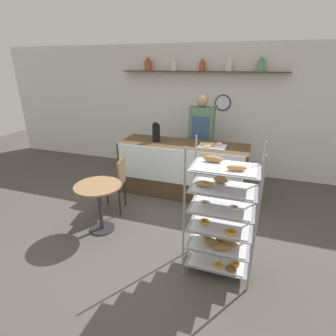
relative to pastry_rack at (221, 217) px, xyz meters
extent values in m
plane|color=#4C4742|center=(-0.94, 0.49, -0.72)|extent=(14.00, 14.00, 0.00)
cube|color=white|center=(-0.94, 3.13, 0.63)|extent=(10.00, 0.06, 2.70)
cube|color=#4C331E|center=(-0.94, 2.98, 1.44)|extent=(3.39, 0.24, 0.02)
cylinder|color=#B24C33|center=(-2.08, 2.98, 1.55)|extent=(0.15, 0.15, 0.20)
sphere|color=#B24C33|center=(-2.08, 2.98, 1.67)|extent=(0.08, 0.08, 0.08)
cylinder|color=silver|center=(-1.50, 2.98, 1.55)|extent=(0.13, 0.13, 0.21)
sphere|color=silver|center=(-1.50, 2.98, 1.68)|extent=(0.07, 0.07, 0.07)
cylinder|color=#B24C33|center=(-0.90, 2.98, 1.53)|extent=(0.13, 0.13, 0.17)
sphere|color=#B24C33|center=(-0.90, 2.98, 1.64)|extent=(0.07, 0.07, 0.07)
cylinder|color=silver|center=(-0.38, 2.98, 1.55)|extent=(0.13, 0.13, 0.20)
sphere|color=silver|center=(-0.38, 2.98, 1.67)|extent=(0.07, 0.07, 0.07)
cylinder|color=#669966|center=(0.21, 2.98, 1.54)|extent=(0.15, 0.15, 0.20)
sphere|color=#669966|center=(0.21, 2.98, 1.67)|extent=(0.08, 0.08, 0.08)
cylinder|color=navy|center=(-0.45, 3.09, 0.83)|extent=(0.33, 0.03, 0.33)
cylinder|color=white|center=(-0.45, 3.07, 0.83)|extent=(0.28, 0.00, 0.28)
cube|color=#4C3823|center=(-0.94, 1.80, -0.23)|extent=(2.30, 0.73, 0.98)
cube|color=silver|center=(-0.94, 1.43, -0.05)|extent=(2.21, 0.01, 0.62)
cylinder|color=gray|center=(-0.36, -0.22, 0.06)|extent=(0.02, 0.02, 1.56)
cylinder|color=gray|center=(0.37, -0.22, 0.06)|extent=(0.02, 0.02, 1.56)
cylinder|color=gray|center=(-0.36, 0.23, 0.06)|extent=(0.02, 0.02, 1.56)
cylinder|color=gray|center=(0.37, 0.23, 0.06)|extent=(0.02, 0.02, 1.56)
cube|color=gray|center=(0.00, 0.01, -0.60)|extent=(0.70, 0.44, 0.01)
cube|color=silver|center=(0.00, 0.01, -0.59)|extent=(0.62, 0.39, 0.01)
torus|color=brown|center=(0.18, -0.12, -0.57)|extent=(0.12, 0.12, 0.03)
torus|color=gold|center=(0.03, -0.12, -0.57)|extent=(0.11, 0.11, 0.03)
torus|color=gold|center=(0.21, -0.03, -0.56)|extent=(0.11, 0.11, 0.03)
torus|color=gold|center=(0.03, 0.08, -0.56)|extent=(0.11, 0.11, 0.03)
cube|color=gray|center=(0.00, 0.01, -0.36)|extent=(0.70, 0.44, 0.01)
cube|color=silver|center=(0.00, 0.01, -0.35)|extent=(0.62, 0.39, 0.01)
ellipsoid|color=olive|center=(0.07, 0.03, -0.31)|extent=(0.23, 0.12, 0.07)
ellipsoid|color=olive|center=(0.12, -0.02, -0.31)|extent=(0.18, 0.08, 0.06)
ellipsoid|color=olive|center=(-0.05, -0.07, -0.30)|extent=(0.24, 0.14, 0.08)
ellipsoid|color=tan|center=(-0.15, 0.06, -0.31)|extent=(0.16, 0.10, 0.07)
ellipsoid|color=olive|center=(0.06, -0.12, -0.30)|extent=(0.23, 0.14, 0.08)
cube|color=gray|center=(0.00, 0.01, -0.12)|extent=(0.70, 0.44, 0.01)
cube|color=silver|center=(0.00, 0.01, -0.11)|extent=(0.62, 0.39, 0.01)
torus|color=gold|center=(0.13, -0.12, -0.09)|extent=(0.13, 0.13, 0.03)
torus|color=gold|center=(-0.17, -0.01, -0.09)|extent=(0.12, 0.12, 0.03)
cube|color=gray|center=(0.00, 0.01, 0.11)|extent=(0.70, 0.44, 0.01)
cube|color=silver|center=(0.00, 0.01, 0.13)|extent=(0.62, 0.39, 0.01)
torus|color=silver|center=(-0.18, -0.01, 0.15)|extent=(0.12, 0.12, 0.03)
torus|color=silver|center=(0.13, -0.01, 0.15)|extent=(0.11, 0.11, 0.03)
cube|color=gray|center=(0.00, 0.01, 0.35)|extent=(0.70, 0.44, 0.01)
cube|color=silver|center=(0.00, 0.01, 0.36)|extent=(0.62, 0.39, 0.01)
ellipsoid|color=tan|center=(-0.04, 0.10, 0.41)|extent=(0.18, 0.12, 0.08)
ellipsoid|color=tan|center=(-0.20, -0.04, 0.40)|extent=(0.21, 0.10, 0.06)
cube|color=gray|center=(0.00, 0.01, 0.59)|extent=(0.70, 0.44, 0.01)
cube|color=silver|center=(0.00, 0.01, 0.60)|extent=(0.62, 0.39, 0.01)
ellipsoid|color=tan|center=(0.12, -0.08, 0.64)|extent=(0.21, 0.12, 0.06)
ellipsoid|color=olive|center=(-0.14, 0.10, 0.64)|extent=(0.22, 0.10, 0.07)
cube|color=#282833|center=(-0.73, 2.35, -0.25)|extent=(0.28, 0.19, 0.93)
cube|color=#4C7051|center=(-0.73, 2.35, 0.52)|extent=(0.47, 0.22, 0.63)
cube|color=#334770|center=(-0.73, 2.24, 0.41)|extent=(0.33, 0.01, 0.53)
sphere|color=tan|center=(-0.73, 2.35, 0.95)|extent=(0.21, 0.21, 0.21)
cylinder|color=#262628|center=(-1.75, 0.26, -0.71)|extent=(0.36, 0.36, 0.02)
cylinder|color=#333338|center=(-1.75, 0.26, -0.36)|extent=(0.06, 0.06, 0.68)
cylinder|color=olive|center=(-1.75, 0.26, 0.00)|extent=(0.66, 0.66, 0.02)
cylinder|color=black|center=(-2.06, 0.95, -0.48)|extent=(0.02, 0.02, 0.48)
cylinder|color=black|center=(-1.99, 0.63, -0.48)|extent=(0.02, 0.02, 0.48)
cylinder|color=black|center=(-1.75, 1.02, -0.48)|extent=(0.02, 0.02, 0.48)
cylinder|color=black|center=(-1.68, 0.70, -0.48)|extent=(0.02, 0.02, 0.48)
cube|color=brown|center=(-1.87, 0.83, -0.23)|extent=(0.45, 0.45, 0.02)
cube|color=brown|center=(-1.70, 0.86, -0.02)|extent=(0.11, 0.36, 0.40)
cylinder|color=black|center=(-1.45, 1.79, 0.41)|extent=(0.14, 0.14, 0.31)
ellipsoid|color=black|center=(-1.45, 1.79, 0.59)|extent=(0.12, 0.12, 0.06)
cube|color=silver|center=(-0.42, 1.79, 0.26)|extent=(0.47, 0.32, 0.01)
torus|color=tan|center=(-0.45, 1.82, 0.29)|extent=(0.13, 0.13, 0.03)
torus|color=tan|center=(-0.42, 1.80, 0.29)|extent=(0.12, 0.12, 0.03)
torus|color=silver|center=(-0.44, 1.84, 0.28)|extent=(0.13, 0.13, 0.03)
torus|color=silver|center=(-0.49, 1.72, 0.29)|extent=(0.14, 0.14, 0.04)
torus|color=#EAB2C1|center=(-0.32, 1.88, 0.29)|extent=(0.11, 0.11, 0.04)
torus|color=gold|center=(-0.56, 1.75, 0.29)|extent=(0.11, 0.11, 0.04)
camera|label=1|loc=(0.25, -2.55, 1.59)|focal=28.00mm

